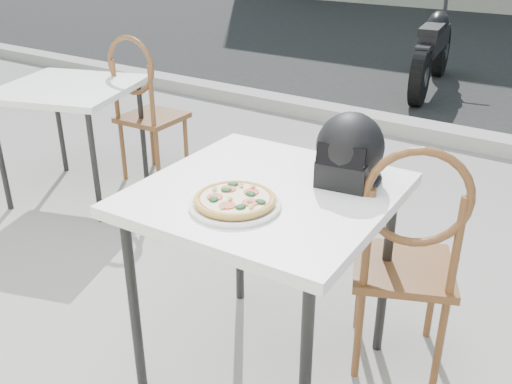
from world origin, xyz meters
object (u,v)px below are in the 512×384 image
Objects in this scene: cafe_table_side at (68,96)px; cafe_chair_side at (144,102)px; cafe_chair_main at (408,250)px; cafe_table_main at (266,207)px; pizza at (235,199)px; helmet at (349,152)px; plate at (235,205)px; motorcycle at (433,50)px.

cafe_chair_side is at bearing 63.17° from cafe_table_side.
cafe_chair_side is at bearing -44.64° from cafe_chair_main.
cafe_table_main is 0.89× the size of cafe_table_side.
cafe_table_main is 0.21m from pizza.
plate is at bearing -126.23° from helmet.
cafe_table_side is at bearing -33.16° from cafe_chair_main.
plate is 0.38× the size of cafe_chair_main.
helmet is at bearing -85.31° from motorcycle.
pizza is 0.33× the size of cafe_table_side.
cafe_chair_main is at bearing 47.48° from pizza.
cafe_chair_main reaches higher than motorcycle.
plate is 1.16× the size of pizza.
pizza is 4.96m from motorcycle.
cafe_table_main is at bearing 10.98° from cafe_chair_main.
cafe_table_main is 2.08m from cafe_table_side.
motorcycle is at bearing 75.30° from cafe_table_side.
cafe_table_main is 4.77m from motorcycle.
plate is 1.32× the size of helmet.
cafe_table_main is at bearing -19.68° from cafe_table_side.
pizza is 0.32× the size of cafe_chair_side.
plate is (-0.01, -0.18, 0.08)m from cafe_table_main.
motorcycle is at bearing 95.01° from helmet.
pizza is 2.19m from cafe_chair_side.
cafe_chair_main is at bearing 47.49° from plate.
helmet is at bearing -6.04° from cafe_chair_main.
pizza is at bearing 139.47° from cafe_chair_side.
pizza reaches higher than cafe_table_side.
helmet reaches higher than motorcycle.
cafe_chair_main reaches higher than cafe_table_main.
cafe_table_main is 2.31× the size of plate.
plate is 0.47m from helmet.
cafe_chair_side reaches higher than cafe_table_main.
helmet is 2.22m from cafe_table_side.
motorcycle is (0.82, 3.54, -0.14)m from cafe_chair_side.
plate is at bearing 23.74° from cafe_chair_main.
cafe_table_main is 0.20m from plate.
helmet is at bearing 62.85° from pizza.
plate is 4.95m from motorcycle.
cafe_chair_side is at bearing -112.50° from motorcycle.
motorcycle is at bearing 100.57° from plate.
pizza is 2.14m from cafe_table_side.
cafe_table_main is at bearing -140.77° from helmet.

